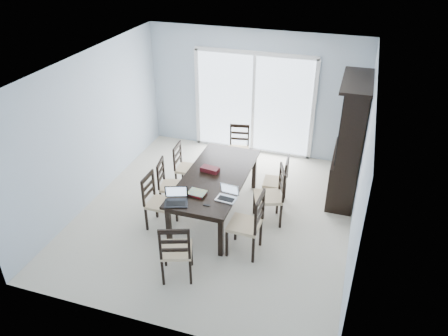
{
  "coord_description": "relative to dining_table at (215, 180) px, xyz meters",
  "views": [
    {
      "loc": [
        2.02,
        -5.82,
        4.47
      ],
      "look_at": [
        0.15,
        0.0,
        0.93
      ],
      "focal_mm": 35.0,
      "sensor_mm": 36.0,
      "label": 1
    }
  ],
  "objects": [
    {
      "name": "floor",
      "position": [
        0.0,
        0.0,
        -0.67
      ],
      "size": [
        5.0,
        5.0,
        0.0
      ],
      "primitive_type": "plane",
      "color": "beige",
      "rests_on": "ground"
    },
    {
      "name": "ceiling",
      "position": [
        0.0,
        0.0,
        1.93
      ],
      "size": [
        5.0,
        5.0,
        0.0
      ],
      "primitive_type": "plane",
      "rotation": [
        3.14,
        0.0,
        0.0
      ],
      "color": "white",
      "rests_on": "back_wall"
    },
    {
      "name": "back_wall",
      "position": [
        0.0,
        2.5,
        0.63
      ],
      "size": [
        4.5,
        0.02,
        2.6
      ],
      "primitive_type": "cube",
      "color": "#ADBECF",
      "rests_on": "floor"
    },
    {
      "name": "wall_left",
      "position": [
        -2.25,
        0.0,
        0.63
      ],
      "size": [
        0.02,
        5.0,
        2.6
      ],
      "primitive_type": "cube",
      "color": "#ADBECF",
      "rests_on": "floor"
    },
    {
      "name": "wall_right",
      "position": [
        2.25,
        0.0,
        0.63
      ],
      "size": [
        0.02,
        5.0,
        2.6
      ],
      "primitive_type": "cube",
      "color": "#ADBECF",
      "rests_on": "floor"
    },
    {
      "name": "balcony",
      "position": [
        0.0,
        3.5,
        -0.72
      ],
      "size": [
        4.5,
        2.0,
        0.1
      ],
      "primitive_type": "cube",
      "color": "gray",
      "rests_on": "ground"
    },
    {
      "name": "railing",
      "position": [
        0.0,
        4.5,
        -0.12
      ],
      "size": [
        4.5,
        0.06,
        1.1
      ],
      "primitive_type": "cube",
      "color": "#99999E",
      "rests_on": "balcony"
    },
    {
      "name": "dining_table",
      "position": [
        0.0,
        0.0,
        0.0
      ],
      "size": [
        1.0,
        2.2,
        0.75
      ],
      "color": "black",
      "rests_on": "floor"
    },
    {
      "name": "china_hutch",
      "position": [
        2.02,
        1.25,
        0.4
      ],
      "size": [
        0.5,
        1.38,
        2.2
      ],
      "color": "black",
      "rests_on": "floor"
    },
    {
      "name": "sliding_door",
      "position": [
        0.0,
        2.48,
        0.41
      ],
      "size": [
        2.52,
        0.05,
        2.18
      ],
      "color": "silver",
      "rests_on": "floor"
    },
    {
      "name": "chair_left_near",
      "position": [
        -0.82,
        -0.6,
        -0.1
      ],
      "size": [
        0.42,
        0.41,
        1.08
      ],
      "rotation": [
        0.0,
        0.0,
        -1.58
      ],
      "color": "black",
      "rests_on": "floor"
    },
    {
      "name": "chair_left_mid",
      "position": [
        -0.86,
        -0.06,
        -0.12
      ],
      "size": [
        0.47,
        0.46,
        1.05
      ],
      "rotation": [
        0.0,
        0.0,
        -1.39
      ],
      "color": "black",
      "rests_on": "floor"
    },
    {
      "name": "chair_left_far",
      "position": [
        -0.84,
        0.61,
        -0.13
      ],
      "size": [
        0.42,
        0.4,
        1.02
      ],
      "rotation": [
        0.0,
        0.0,
        -1.51
      ],
      "color": "black",
      "rests_on": "floor"
    },
    {
      "name": "chair_right_near",
      "position": [
        0.83,
        -0.8,
        -0.03
      ],
      "size": [
        0.48,
        0.47,
        1.21
      ],
      "rotation": [
        0.0,
        0.0,
        1.54
      ],
      "color": "black",
      "rests_on": "floor"
    },
    {
      "name": "chair_right_mid",
      "position": [
        0.98,
        0.09,
        -0.05
      ],
      "size": [
        0.57,
        0.56,
        1.17
      ],
      "rotation": [
        0.0,
        0.0,
        1.91
      ],
      "color": "black",
      "rests_on": "floor"
    },
    {
      "name": "chair_right_far",
      "position": [
        0.97,
        0.63,
        -0.12
      ],
      "size": [
        0.43,
        0.42,
        1.04
      ],
      "rotation": [
        0.0,
        0.0,
        1.64
      ],
      "color": "black",
      "rests_on": "floor"
    },
    {
      "name": "chair_end_near",
      "position": [
        -0.0,
        -1.67,
        -0.08
      ],
      "size": [
        0.54,
        0.55,
        1.12
      ],
      "rotation": [
        0.0,
        0.0,
        0.34
      ],
      "color": "black",
      "rests_on": "floor"
    },
    {
      "name": "chair_end_far",
      "position": [
        -0.07,
        1.67,
        -0.12
      ],
      "size": [
        0.45,
        0.46,
        1.04
      ],
      "rotation": [
        0.0,
        0.0,
        3.31
      ],
      "color": "black",
      "rests_on": "floor"
    },
    {
      "name": "laptop_dark",
      "position": [
        -0.3,
        -0.94,
        0.13
      ],
      "size": [
        0.4,
        0.34,
        0.24
      ],
      "rotation": [
        0.0,
        0.0,
        0.33
      ],
      "color": "black",
      "rests_on": "dining_table"
    },
    {
      "name": "laptop_silver",
      "position": [
        0.38,
        -0.6,
        0.13
      ],
      "size": [
        0.33,
        0.24,
        0.21
      ],
      "rotation": [
        0.0,
        0.0,
        -0.1
      ],
      "color": "#BBBBBE",
      "rests_on": "dining_table"
    },
    {
      "name": "book_stack",
      "position": [
        -0.1,
        -0.61,
        0.1
      ],
      "size": [
        0.29,
        0.24,
        0.04
      ],
      "rotation": [
        0.0,
        0.0,
        -0.22
      ],
      "color": "maroon",
      "rests_on": "dining_table"
    },
    {
      "name": "cell_phone",
      "position": [
        0.15,
        -0.84,
        0.08
      ],
      "size": [
        0.1,
        0.05,
        0.01
      ],
      "primitive_type": "cube",
      "rotation": [
        0.0,
        0.0,
        0.01
      ],
      "color": "black",
      "rests_on": "dining_table"
    },
    {
      "name": "game_box",
      "position": [
        -0.13,
        0.11,
        0.11
      ],
      "size": [
        0.32,
        0.19,
        0.08
      ],
      "primitive_type": "cube",
      "rotation": [
        0.0,
        0.0,
        -0.13
      ],
      "color": "#440D13",
      "rests_on": "dining_table"
    },
    {
      "name": "hot_tub",
      "position": [
        -0.48,
        3.53,
        -0.16
      ],
      "size": [
        2.26,
        2.08,
        1.03
      ],
      "rotation": [
        0.0,
        0.0,
        -0.17
      ],
      "color": "maroon",
      "rests_on": "balcony"
    }
  ]
}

